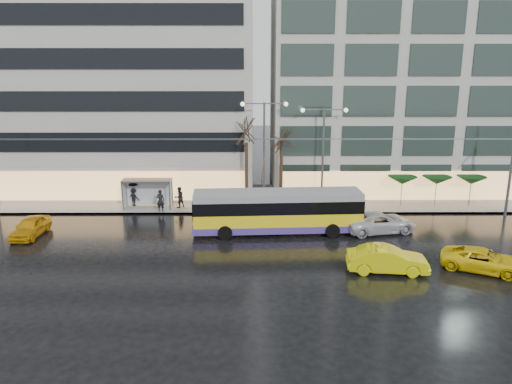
{
  "coord_description": "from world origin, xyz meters",
  "views": [
    {
      "loc": [
        1.09,
        -30.96,
        12.33
      ],
      "look_at": [
        1.28,
        5.0,
        2.98
      ],
      "focal_mm": 35.0,
      "sensor_mm": 36.0,
      "label": 1
    }
  ],
  "objects_px": {
    "street_lamp_near": "(264,140)",
    "taxi_a": "(30,227)",
    "trolleybus": "(277,213)",
    "bus_shelter": "(143,187)"
  },
  "relations": [
    {
      "from": "street_lamp_near",
      "to": "taxi_a",
      "type": "relative_size",
      "value": 2.16
    },
    {
      "from": "trolleybus",
      "to": "taxi_a",
      "type": "height_order",
      "value": "trolleybus"
    },
    {
      "from": "trolleybus",
      "to": "taxi_a",
      "type": "xyz_separation_m",
      "value": [
        -18.09,
        -0.65,
        -0.85
      ]
    },
    {
      "from": "taxi_a",
      "to": "bus_shelter",
      "type": "bearing_deg",
      "value": 47.7
    },
    {
      "from": "street_lamp_near",
      "to": "taxi_a",
      "type": "bearing_deg",
      "value": -157.59
    },
    {
      "from": "trolleybus",
      "to": "taxi_a",
      "type": "relative_size",
      "value": 3.0
    },
    {
      "from": "trolleybus",
      "to": "street_lamp_near",
      "type": "xyz_separation_m",
      "value": [
        -0.87,
        6.45,
        4.43
      ]
    },
    {
      "from": "trolleybus",
      "to": "taxi_a",
      "type": "bearing_deg",
      "value": -177.94
    },
    {
      "from": "bus_shelter",
      "to": "taxi_a",
      "type": "height_order",
      "value": "bus_shelter"
    },
    {
      "from": "trolleybus",
      "to": "bus_shelter",
      "type": "xyz_separation_m",
      "value": [
        -11.25,
        6.33,
        0.4
      ]
    }
  ]
}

